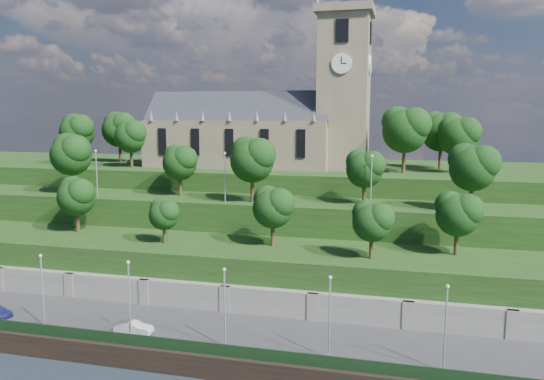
# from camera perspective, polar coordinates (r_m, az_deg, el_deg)

# --- Properties ---
(ground) EXTENTS (320.00, 320.00, 0.00)m
(ground) POSITION_cam_1_polar(r_m,az_deg,el_deg) (55.01, -14.25, -18.17)
(ground) COLOR black
(ground) RESTS_ON ground
(promenade) EXTENTS (160.00, 12.00, 2.00)m
(promenade) POSITION_cam_1_polar(r_m,az_deg,el_deg) (59.43, -11.45, -14.95)
(promenade) COLOR #2D2D30
(promenade) RESTS_ON ground
(quay_wall) EXTENTS (160.00, 0.50, 2.20)m
(quay_wall) POSITION_cam_1_polar(r_m,az_deg,el_deg) (54.50, -14.31, -17.16)
(quay_wall) COLOR black
(quay_wall) RESTS_ON ground
(fence) EXTENTS (160.00, 0.10, 1.20)m
(fence) POSITION_cam_1_polar(r_m,az_deg,el_deg) (54.40, -14.04, -15.46)
(fence) COLOR #163217
(fence) RESTS_ON promenade
(retaining_wall) EXTENTS (160.00, 2.10, 5.00)m
(retaining_wall) POSITION_cam_1_polar(r_m,az_deg,el_deg) (63.93, -9.15, -11.75)
(retaining_wall) COLOR slate
(retaining_wall) RESTS_ON ground
(embankment_lower) EXTENTS (160.00, 12.00, 8.00)m
(embankment_lower) POSITION_cam_1_polar(r_m,az_deg,el_deg) (68.73, -7.17, -8.95)
(embankment_lower) COLOR #193712
(embankment_lower) RESTS_ON ground
(embankment_upper) EXTENTS (160.00, 10.00, 12.00)m
(embankment_upper) POSITION_cam_1_polar(r_m,az_deg,el_deg) (78.18, -4.27, -5.27)
(embankment_upper) COLOR #193712
(embankment_upper) RESTS_ON ground
(hilltop) EXTENTS (160.00, 32.00, 15.00)m
(hilltop) POSITION_cam_1_polar(r_m,az_deg,el_deg) (97.62, -0.41, -1.63)
(hilltop) COLOR #193712
(hilltop) RESTS_ON ground
(church) EXTENTS (38.60, 12.35, 27.60)m
(church) POSITION_cam_1_polar(r_m,az_deg,el_deg) (92.10, -0.57, 7.18)
(church) COLOR #70614E
(church) RESTS_ON hilltop
(trees_lower) EXTENTS (66.90, 8.77, 7.68)m
(trees_lower) POSITION_cam_1_polar(r_m,az_deg,el_deg) (66.36, -5.50, -1.73)
(trees_lower) COLOR #332614
(trees_lower) RESTS_ON embankment_lower
(trees_upper) EXTENTS (64.52, 8.62, 9.29)m
(trees_upper) POSITION_cam_1_polar(r_m,az_deg,el_deg) (74.64, -2.98, 3.33)
(trees_upper) COLOR #332614
(trees_upper) RESTS_ON embankment_upper
(trees_hilltop) EXTENTS (72.56, 15.98, 10.39)m
(trees_hilltop) POSITION_cam_1_polar(r_m,az_deg,el_deg) (90.39, 0.16, 6.47)
(trees_hilltop) COLOR #332614
(trees_hilltop) RESTS_ON hilltop
(lamp_posts_promenade) EXTENTS (60.36, 0.36, 7.88)m
(lamp_posts_promenade) POSITION_cam_1_polar(r_m,az_deg,el_deg) (55.44, -15.10, -10.66)
(lamp_posts_promenade) COLOR #B2B2B7
(lamp_posts_promenade) RESTS_ON promenade
(lamp_posts_upper) EXTENTS (40.36, 0.36, 6.97)m
(lamp_posts_upper) POSITION_cam_1_polar(r_m,az_deg,el_deg) (73.64, -5.09, 1.85)
(lamp_posts_upper) COLOR #B2B2B7
(lamp_posts_upper) RESTS_ON embankment_upper
(car_middle) EXTENTS (3.98, 1.55, 1.29)m
(car_middle) POSITION_cam_1_polar(r_m,az_deg,el_deg) (57.38, -14.64, -14.15)
(car_middle) COLOR #A8A8AD
(car_middle) RESTS_ON promenade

